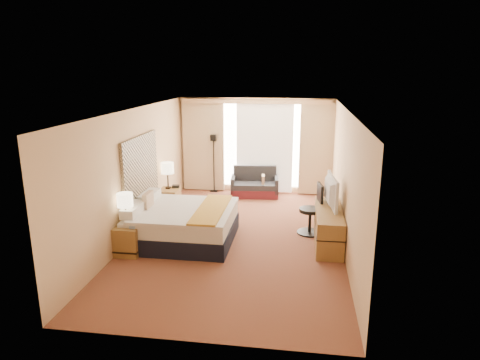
# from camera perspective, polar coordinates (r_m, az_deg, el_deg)

# --- Properties ---
(floor) EXTENTS (4.20, 7.00, 0.02)m
(floor) POSITION_cam_1_polar(r_m,az_deg,el_deg) (8.86, -0.43, -7.68)
(floor) COLOR maroon
(floor) RESTS_ON ground
(ceiling) EXTENTS (4.20, 7.00, 0.02)m
(ceiling) POSITION_cam_1_polar(r_m,az_deg,el_deg) (8.23, -0.47, 9.30)
(ceiling) COLOR white
(ceiling) RESTS_ON wall_back
(wall_back) EXTENTS (4.20, 0.02, 2.60)m
(wall_back) POSITION_cam_1_polar(r_m,az_deg,el_deg) (11.85, 2.11, 4.60)
(wall_back) COLOR #D6AE82
(wall_back) RESTS_ON ground
(wall_front) EXTENTS (4.20, 0.02, 2.60)m
(wall_front) POSITION_cam_1_polar(r_m,az_deg,el_deg) (5.20, -6.35, -8.92)
(wall_front) COLOR #D6AE82
(wall_front) RESTS_ON ground
(wall_left) EXTENTS (0.02, 7.00, 2.60)m
(wall_left) POSITION_cam_1_polar(r_m,az_deg,el_deg) (9.01, -13.78, 0.95)
(wall_left) COLOR #D6AE82
(wall_left) RESTS_ON ground
(wall_right) EXTENTS (0.02, 7.00, 2.60)m
(wall_right) POSITION_cam_1_polar(r_m,az_deg,el_deg) (8.41, 13.85, -0.03)
(wall_right) COLOR #D6AE82
(wall_right) RESTS_ON ground
(headboard) EXTENTS (0.06, 1.85, 1.50)m
(headboard) POSITION_cam_1_polar(r_m,az_deg,el_deg) (9.18, -13.08, 1.11)
(headboard) COLOR black
(headboard) RESTS_ON wall_left
(nightstand_left) EXTENTS (0.45, 0.52, 0.55)m
(nightstand_left) POSITION_cam_1_polar(r_m,az_deg,el_deg) (8.31, -14.55, -7.71)
(nightstand_left) COLOR olive
(nightstand_left) RESTS_ON floor
(nightstand_right) EXTENTS (0.45, 0.52, 0.55)m
(nightstand_right) POSITION_cam_1_polar(r_m,az_deg,el_deg) (10.51, -9.37, -2.66)
(nightstand_right) COLOR olive
(nightstand_right) RESTS_ON floor
(media_dresser) EXTENTS (0.50, 1.80, 0.70)m
(media_dresser) POSITION_cam_1_polar(r_m,az_deg,el_deg) (8.67, 11.68, -6.05)
(media_dresser) COLOR olive
(media_dresser) RESTS_ON floor
(window) EXTENTS (2.30, 0.02, 2.30)m
(window) POSITION_cam_1_polar(r_m,az_deg,el_deg) (11.79, 3.31, 4.64)
(window) COLOR white
(window) RESTS_ON wall_back
(curtains) EXTENTS (4.12, 0.19, 2.56)m
(curtains) POSITION_cam_1_polar(r_m,az_deg,el_deg) (11.72, 2.04, 5.03)
(curtains) COLOR beige
(curtains) RESTS_ON floor
(bed) EXTENTS (2.01, 1.84, 0.98)m
(bed) POSITION_cam_1_polar(r_m,az_deg,el_deg) (8.68, -7.71, -5.79)
(bed) COLOR black
(bed) RESTS_ON floor
(loveseat) EXTENTS (1.32, 0.79, 0.79)m
(loveseat) POSITION_cam_1_polar(r_m,az_deg,el_deg) (11.63, 1.99, -0.84)
(loveseat) COLOR #571920
(loveseat) RESTS_ON floor
(floor_lamp) EXTENTS (0.20, 0.20, 1.61)m
(floor_lamp) POSITION_cam_1_polar(r_m,az_deg,el_deg) (11.86, -3.55, 3.81)
(floor_lamp) COLOR black
(floor_lamp) RESTS_ON floor
(desk_chair) EXTENTS (0.52, 0.52, 1.08)m
(desk_chair) POSITION_cam_1_polar(r_m,az_deg,el_deg) (9.05, 9.71, -4.17)
(desk_chair) COLOR black
(desk_chair) RESTS_ON floor
(lamp_left) EXTENTS (0.29, 0.29, 0.62)m
(lamp_left) POSITION_cam_1_polar(r_m,az_deg,el_deg) (8.10, -15.09, -2.68)
(lamp_left) COLOR black
(lamp_left) RESTS_ON nightstand_left
(lamp_right) EXTENTS (0.30, 0.30, 0.64)m
(lamp_right) POSITION_cam_1_polar(r_m,az_deg,el_deg) (10.38, -9.66, 1.52)
(lamp_right) COLOR black
(lamp_right) RESTS_ON nightstand_right
(tissue_box) EXTENTS (0.11, 0.11, 0.10)m
(tissue_box) POSITION_cam_1_polar(r_m,az_deg,el_deg) (8.06, -14.10, -5.92)
(tissue_box) COLOR #89A8D4
(tissue_box) RESTS_ON nightstand_left
(telephone) EXTENTS (0.19, 0.16, 0.06)m
(telephone) POSITION_cam_1_polar(r_m,az_deg,el_deg) (10.54, -8.58, -0.84)
(telephone) COLOR black
(telephone) RESTS_ON nightstand_right
(television) EXTENTS (0.25, 1.09, 0.62)m
(television) POSITION_cam_1_polar(r_m,az_deg,el_deg) (8.65, 11.50, -1.46)
(television) COLOR black
(television) RESTS_ON media_dresser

